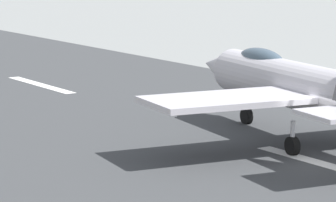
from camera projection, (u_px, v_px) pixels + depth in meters
The scene contains 4 objects.
ground_plane at pixel (318, 163), 35.92m from camera, with size 400.00×400.00×0.00m, color gray.
runway_strip at pixel (318, 163), 35.91m from camera, with size 240.00×26.00×0.02m.
fighter_jet at pixel (302, 85), 39.22m from camera, with size 17.19×15.14×5.68m.
crew_person at pixel (268, 64), 59.52m from camera, with size 0.38×0.68×1.65m.
Camera 1 is at (-26.04, 24.15, 8.27)m, focal length 99.38 mm.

